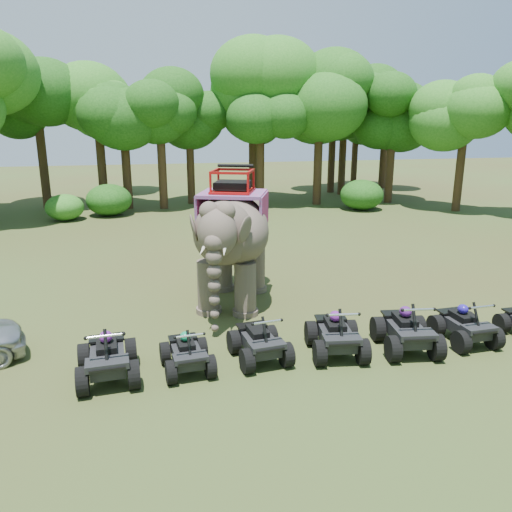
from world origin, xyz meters
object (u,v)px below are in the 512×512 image
(elephant, at_px, (233,236))
(atv_5, at_px, (465,320))
(atv_3, at_px, (336,329))
(atv_0, at_px, (107,351))
(atv_4, at_px, (407,325))
(atv_1, at_px, (187,348))
(atv_2, at_px, (259,336))

(elephant, xyz_separation_m, atv_5, (5.48, -4.35, -1.55))
(elephant, relative_size, atv_3, 2.87)
(atv_0, relative_size, atv_4, 0.98)
(elephant, xyz_separation_m, atv_1, (-1.85, -4.35, -1.60))
(atv_5, bearing_deg, atv_0, 177.53)
(atv_1, height_order, atv_3, atv_3)
(elephant, height_order, atv_0, elephant)
(atv_5, bearing_deg, atv_4, -179.65)
(atv_5, bearing_deg, atv_3, 176.25)
(elephant, relative_size, atv_2, 3.07)
(elephant, relative_size, atv_5, 3.10)
(atv_2, distance_m, atv_5, 5.55)
(atv_4, bearing_deg, elephant, 137.77)
(atv_3, bearing_deg, atv_4, 2.62)
(atv_0, relative_size, atv_5, 1.10)
(atv_4, bearing_deg, atv_2, -176.44)
(atv_2, distance_m, atv_4, 3.81)
(elephant, distance_m, atv_0, 5.87)
(elephant, height_order, atv_3, elephant)
(atv_0, bearing_deg, atv_3, -3.54)
(atv_1, relative_size, atv_5, 0.92)
(atv_3, distance_m, atv_4, 1.85)
(elephant, distance_m, atv_2, 4.44)
(atv_2, bearing_deg, elephant, 82.35)
(elephant, bearing_deg, atv_1, -92.94)
(atv_0, distance_m, atv_5, 9.13)
(atv_2, height_order, atv_5, atv_2)
(atv_0, relative_size, atv_3, 1.02)
(elephant, relative_size, atv_4, 2.78)
(atv_0, xyz_separation_m, atv_5, (9.13, 0.01, -0.06))
(elephant, distance_m, atv_1, 4.99)
(atv_1, relative_size, atv_4, 0.83)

